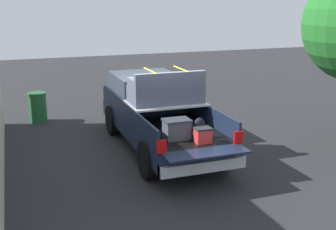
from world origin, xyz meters
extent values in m
plane|color=#262628|center=(0.00, 0.00, 0.00)|extent=(40.00, 40.00, 0.00)
cube|color=#162138|center=(0.00, 0.00, 0.63)|extent=(5.50, 1.92, 0.44)
cube|color=black|center=(-1.20, 0.00, 0.87)|extent=(2.80, 1.80, 0.04)
cube|color=#162138|center=(-1.20, 0.93, 1.10)|extent=(2.80, 0.06, 0.50)
cube|color=#162138|center=(-1.20, -0.93, 1.10)|extent=(2.80, 0.06, 0.50)
cube|color=#162138|center=(0.17, 0.00, 1.10)|extent=(0.06, 1.80, 0.50)
cube|color=#162138|center=(-2.88, 0.00, 0.87)|extent=(0.55, 1.80, 0.04)
cube|color=#B2B2B7|center=(-0.43, 0.00, 1.37)|extent=(1.25, 1.92, 0.04)
cube|color=#162138|center=(1.35, 0.00, 1.10)|extent=(2.30, 1.92, 0.50)
cube|color=#2D3842|center=(1.25, 0.00, 1.59)|extent=(1.94, 1.76, 0.49)
cube|color=#162138|center=(2.70, 0.00, 1.04)|extent=(0.40, 1.82, 0.38)
cube|color=#B2B2B7|center=(-2.72, 0.00, 0.53)|extent=(0.24, 1.92, 0.24)
cube|color=red|center=(-2.62, 0.88, 1.03)|extent=(0.06, 0.20, 0.28)
cube|color=red|center=(-2.62, -0.88, 1.03)|extent=(0.06, 0.20, 0.28)
cylinder|color=black|center=(1.75, 0.88, 0.43)|extent=(0.86, 0.30, 0.86)
cylinder|color=black|center=(1.75, -0.88, 0.43)|extent=(0.86, 0.30, 0.86)
cylinder|color=black|center=(-1.75, 0.88, 0.43)|extent=(0.86, 0.30, 0.86)
cylinder|color=black|center=(-1.75, -0.88, 0.43)|extent=(0.86, 0.30, 0.86)
cube|color=#474C56|center=(-1.85, 0.25, 1.09)|extent=(0.40, 0.55, 0.40)
cube|color=#31353C|center=(-1.85, 0.25, 1.32)|extent=(0.44, 0.59, 0.05)
ellipsoid|color=maroon|center=(-1.76, -0.01, 1.10)|extent=(0.20, 0.34, 0.41)
ellipsoid|color=maroon|center=(-1.87, -0.01, 1.03)|extent=(0.09, 0.24, 0.18)
ellipsoid|color=black|center=(-1.95, -0.25, 1.12)|extent=(0.20, 0.31, 0.47)
ellipsoid|color=black|center=(-2.06, -0.25, 1.05)|extent=(0.09, 0.22, 0.20)
cube|color=red|center=(-2.30, -0.18, 1.04)|extent=(0.26, 0.34, 0.30)
cube|color=#262628|center=(-2.30, -0.18, 1.21)|extent=(0.28, 0.36, 0.04)
cube|color=#4C5166|center=(-0.43, 0.00, 1.60)|extent=(0.88, 1.80, 0.42)
cube|color=#4C5166|center=(-0.79, 0.00, 2.01)|extent=(0.16, 1.80, 0.40)
cube|color=#4C5166|center=(-0.38, 0.80, 1.92)|extent=(0.64, 0.20, 0.22)
cube|color=#4C5166|center=(-0.38, -0.80, 1.92)|extent=(0.64, 0.20, 0.22)
cube|color=yellow|center=(-0.43, 0.41, 2.22)|extent=(0.98, 0.03, 0.02)
cube|color=yellow|center=(-0.43, -0.41, 2.22)|extent=(0.98, 0.03, 0.02)
cylinder|color=#1E592D|center=(3.89, 2.89, 0.45)|extent=(0.56, 0.56, 0.90)
cylinder|color=#1E592D|center=(3.89, 2.89, 0.94)|extent=(0.60, 0.60, 0.08)
camera|label=1|loc=(-10.40, 3.58, 3.92)|focal=46.15mm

